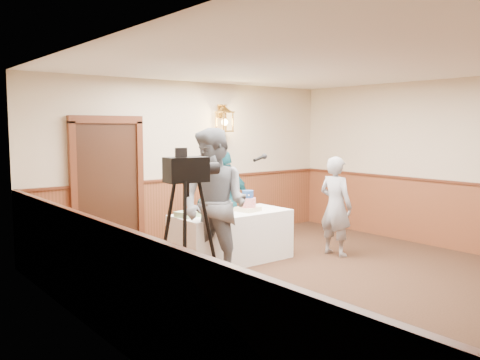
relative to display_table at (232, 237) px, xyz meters
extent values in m
plane|color=#331E13|center=(0.33, -1.90, -0.38)|extent=(7.00, 7.00, 0.00)
cube|color=beige|center=(0.33, 1.60, 1.02)|extent=(6.00, 0.02, 2.80)
cube|color=beige|center=(-2.67, -1.90, 1.02)|extent=(0.02, 7.00, 2.80)
cube|color=beige|center=(3.33, -1.90, 1.02)|extent=(0.02, 7.00, 2.80)
cube|color=white|center=(0.33, -1.90, 2.42)|extent=(6.00, 7.00, 0.02)
cube|color=brown|center=(0.33, 1.58, 0.18)|extent=(5.98, 0.04, 1.10)
cube|color=brown|center=(-2.65, -1.90, 0.18)|extent=(0.04, 6.98, 1.10)
cube|color=brown|center=(3.31, -1.90, 0.18)|extent=(0.04, 6.98, 1.10)
cube|color=#502515|center=(0.33, 1.56, 0.75)|extent=(5.98, 0.07, 0.04)
cube|color=black|center=(-1.27, 1.55, 0.68)|extent=(1.00, 0.06, 2.10)
cube|color=white|center=(0.00, 0.00, 0.00)|extent=(1.80, 0.80, 0.75)
cube|color=beige|center=(0.26, -0.07, 0.41)|extent=(0.36, 0.36, 0.06)
cylinder|color=red|center=(0.26, -0.07, 0.51)|extent=(0.24, 0.24, 0.14)
cylinder|color=#244A93|center=(0.26, -0.07, 0.63)|extent=(0.17, 0.17, 0.11)
cube|color=#DCD184|center=(-0.39, -0.13, 0.41)|extent=(0.41, 0.37, 0.07)
cube|color=#9CD395|center=(-0.70, 0.09, 0.41)|extent=(0.38, 0.33, 0.08)
imported|color=slate|center=(-0.74, -0.59, 0.63)|extent=(1.06, 1.18, 2.01)
cylinder|color=black|center=(0.23, -0.35, 1.19)|extent=(0.23, 0.09, 0.09)
sphere|color=black|center=(0.36, -0.32, 1.21)|extent=(0.08, 0.08, 0.08)
imported|color=gray|center=(1.51, -0.71, 0.41)|extent=(0.42, 0.60, 1.56)
imported|color=#165461|center=(0.22, 0.48, 0.46)|extent=(1.01, 0.49, 1.66)
cube|color=black|center=(-1.83, -1.64, 1.22)|extent=(0.44, 0.28, 0.25)
cylinder|color=black|center=(-1.56, -1.68, 1.22)|extent=(0.18, 0.15, 0.13)
camera|label=1|loc=(-4.55, -5.93, 1.64)|focal=38.00mm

